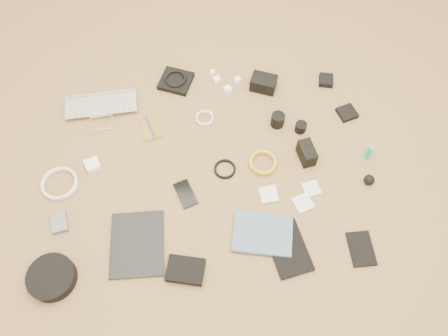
{
  "coord_description": "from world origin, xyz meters",
  "views": [
    {
      "loc": [
        -0.04,
        -0.96,
        1.7
      ],
      "look_at": [
        0.06,
        -0.02,
        0.02
      ],
      "focal_mm": 35.0,
      "sensor_mm": 36.0,
      "label": 1
    }
  ],
  "objects": [
    {
      "name": "notebook_black_b",
      "position": [
        0.57,
        -0.45,
        0.01
      ],
      "size": [
        0.1,
        0.15,
        0.01
      ],
      "primitive_type": "cube",
      "rotation": [
        0.0,
        0.0,
        -0.01
      ],
      "color": "black",
      "rests_on": "ground"
    },
    {
      "name": "laptop",
      "position": [
        -0.49,
        0.34,
        0.01
      ],
      "size": [
        0.35,
        0.25,
        0.03
      ],
      "primitive_type": "imported",
      "rotation": [
        0.0,
        0.0,
        0.05
      ],
      "color": "silver",
      "rests_on": "ground"
    },
    {
      "name": "power_brick",
      "position": [
        -0.52,
        0.06,
        0.01
      ],
      "size": [
        0.08,
        0.08,
        0.03
      ],
      "primitive_type": "cube",
      "rotation": [
        0.0,
        0.0,
        0.4
      ],
      "color": "white",
      "rests_on": "ground"
    },
    {
      "name": "charger_a",
      "position": [
        0.08,
        0.48,
        0.02
      ],
      "size": [
        0.04,
        0.04,
        0.03
      ],
      "primitive_type": "cube",
      "rotation": [
        0.0,
        0.0,
        0.4
      ],
      "color": "white",
      "rests_on": "ground"
    },
    {
      "name": "flash",
      "position": [
        0.43,
        0.0,
        0.04
      ],
      "size": [
        0.07,
        0.11,
        0.08
      ],
      "primitive_type": "cube",
      "rotation": [
        0.0,
        0.0,
        0.17
      ],
      "color": "black",
      "rests_on": "ground"
    },
    {
      "name": "cable_black",
      "position": [
        0.06,
        -0.02,
        0.0
      ],
      "size": [
        0.13,
        0.13,
        0.01
      ],
      "primitive_type": "torus",
      "rotation": [
        0.0,
        0.0,
        0.37
      ],
      "color": "black",
      "rests_on": "ground"
    },
    {
      "name": "cable_yellow",
      "position": [
        0.24,
        -0.01,
        0.01
      ],
      "size": [
        0.16,
        0.16,
        0.01
      ],
      "primitive_type": "torus",
      "rotation": [
        0.0,
        0.0,
        0.3
      ],
      "color": "gold",
      "rests_on": "ground"
    },
    {
      "name": "pen_blue",
      "position": [
        -0.26,
        0.23,
        0.01
      ],
      "size": [
        0.05,
        0.13,
        0.01
      ],
      "primitive_type": "cylinder",
      "rotation": [
        1.57,
        0.0,
        0.31
      ],
      "color": "#1443A8",
      "rests_on": "notebook_olive"
    },
    {
      "name": "filter_case_right",
      "position": [
        0.43,
        -0.16,
        0.0
      ],
      "size": [
        0.08,
        0.08,
        0.01
      ],
      "primitive_type": "cube",
      "rotation": [
        0.0,
        0.0,
        0.17
      ],
      "color": "silver",
      "rests_on": "ground"
    },
    {
      "name": "drive_case",
      "position": [
        -0.14,
        -0.46,
        0.02
      ],
      "size": [
        0.17,
        0.14,
        0.04
      ],
      "primitive_type": "cube",
      "rotation": [
        0.0,
        0.0,
        -0.24
      ],
      "color": "black",
      "rests_on": "ground"
    },
    {
      "name": "cable_white_a",
      "position": [
        -0.0,
        0.26,
        0.01
      ],
      "size": [
        0.11,
        0.11,
        0.01
      ],
      "primitive_type": "torus",
      "rotation": [
        0.0,
        0.0,
        -0.32
      ],
      "color": "silver",
      "rests_on": "ground"
    },
    {
      "name": "notebook_olive",
      "position": [
        -0.26,
        0.23,
        0.0
      ],
      "size": [
        0.11,
        0.14,
        0.01
      ],
      "primitive_type": "cube",
      "rotation": [
        0.0,
        0.0,
        0.2
      ],
      "color": "olive",
      "rests_on": "ground"
    },
    {
      "name": "filter_case_mid",
      "position": [
        0.38,
        -0.22,
        0.01
      ],
      "size": [
        0.1,
        0.1,
        0.01
      ],
      "primitive_type": "cube",
      "rotation": [
        0.0,
        0.0,
        0.31
      ],
      "color": "silver",
      "rests_on": "ground"
    },
    {
      "name": "cable_white_b",
      "position": [
        -0.66,
        -0.02,
        0.01
      ],
      "size": [
        0.18,
        0.18,
        0.01
      ],
      "primitive_type": "torus",
      "rotation": [
        0.0,
        0.0,
        0.13
      ],
      "color": "silver",
      "rests_on": "ground"
    },
    {
      "name": "lens_a",
      "position": [
        0.33,
        0.2,
        0.03
      ],
      "size": [
        0.08,
        0.08,
        0.07
      ],
      "primitive_type": "cylinder",
      "rotation": [
        0.0,
        0.0,
        -0.33
      ],
      "color": "black",
      "rests_on": "ground"
    },
    {
      "name": "headphone_pouch",
      "position": [
        -0.13,
        0.5,
        0.01
      ],
      "size": [
        0.19,
        0.19,
        0.03
      ],
      "primitive_type": "cube",
      "rotation": [
        0.0,
        0.0,
        -0.4
      ],
      "color": "black",
      "rests_on": "ground"
    },
    {
      "name": "charger_c",
      "position": [
        0.18,
        0.47,
        0.01
      ],
      "size": [
        0.04,
        0.04,
        0.03
      ],
      "primitive_type": "cube",
      "rotation": [
        0.0,
        0.0,
        0.34
      ],
      "color": "white",
      "rests_on": "ground"
    },
    {
      "name": "lens_cleaner",
      "position": [
        0.71,
        -0.02,
        0.04
      ],
      "size": [
        0.03,
        0.03,
        0.08
      ],
      "primitive_type": "cylinder",
      "rotation": [
        0.0,
        0.0,
        -0.27
      ],
      "color": "teal",
      "rests_on": "ground"
    },
    {
      "name": "battery_charger",
      "position": [
        -0.65,
        -0.21,
        0.01
      ],
      "size": [
        0.08,
        0.1,
        0.03
      ],
      "primitive_type": "cube",
      "rotation": [
        0.0,
        0.0,
        0.2
      ],
      "color": "slate",
      "rests_on": "ground"
    },
    {
      "name": "phone",
      "position": [
        -0.12,
        -0.13,
        0.01
      ],
      "size": [
        0.11,
        0.14,
        0.01
      ],
      "primitive_type": "cube",
      "rotation": [
        0.0,
        0.0,
        0.33
      ],
      "color": "black",
      "rests_on": "ground"
    },
    {
      "name": "headphones",
      "position": [
        -0.13,
        0.5,
        0.03
      ],
      "size": [
        0.13,
        0.13,
        0.01
      ],
      "primitive_type": "torus",
      "rotation": [
        0.0,
        0.0,
        0.18
      ],
      "color": "black",
      "rests_on": "headphone_pouch"
    },
    {
      "name": "paperback",
      "position": [
        0.17,
        -0.43,
        0.01
      ],
      "size": [
        0.27,
        0.23,
        0.02
      ],
      "primitive_type": "imported",
      "rotation": [
        0.0,
        0.0,
        1.36
      ],
      "color": "#455D75",
      "rests_on": "ground"
    },
    {
      "name": "charger_b",
      "position": [
        0.06,
        0.53,
        0.01
      ],
      "size": [
        0.03,
        0.03,
        0.02
      ],
      "primitive_type": "cube",
      "rotation": [
        0.0,
        0.0,
        -0.1
      ],
      "color": "white",
      "rests_on": "ground"
    },
    {
      "name": "tablet",
      "position": [
        -0.33,
        -0.33,
        0.01
      ],
      "size": [
        0.22,
        0.28,
        0.01
      ],
      "primitive_type": "cube",
      "rotation": [
        0.0,
        0.0,
        -0.03
      ],
      "color": "black",
      "rests_on": "ground"
    },
    {
      "name": "lens_b",
      "position": [
        0.44,
        0.15,
        0.02
      ],
      "size": [
        0.06,
        0.06,
        0.05
      ],
      "primitive_type": "cylinder",
      "rotation": [
        0.0,
        0.0,
        0.09
      ],
      "color": "black",
      "rests_on": "ground"
    },
    {
      "name": "filter_case_left",
      "position": [
        0.24,
        -0.17,
        0.01
      ],
      "size": [
        0.08,
        0.08,
        0.01
      ],
      "primitive_type": "cube",
      "rotation": [
        0.0,
        0.0,
        0.07
      ],
      "color": "silver",
      "rests_on": "ground"
    },
    {
      "name": "lens_pouch",
      "position": [
        0.62,
        0.43,
        0.01
      ],
      "size": [
        0.08,
        0.09,
        0.03
      ],
      "primitive_type": "cube",
      "rotation": [
        0.0,
        0.0,
        -0.24
      ],
      "color": "black",
      "rests_on": "ground"
    },
    {
      "name": "card_reader",
      "position": [
        0.68,
        0.22,
        0.01
      ],
      "size": [
        0.1,
        0.1,
        0.02
      ],
      "primitive_type": "cube",
      "rotation": [
        0.0,
        0.0,
        0.28
      ],
      "color": "black",
      "rests_on": "ground"
    },
    {
      "name": "notebook_black_a",
      "position": [
        0.28,
        -0.41,
        0.01
      ],
      "size": [
        0.18,
        0.25,
        0.02
      ],
      "primitive_type": "cube",
      "rotation": [
        0.0,
        0.0,
        0.19
      ],
      "color": "black",
      "rests_on": "ground"
    },
    {
      "name": "air_blower",
      "position": [
        0.68,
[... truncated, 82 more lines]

